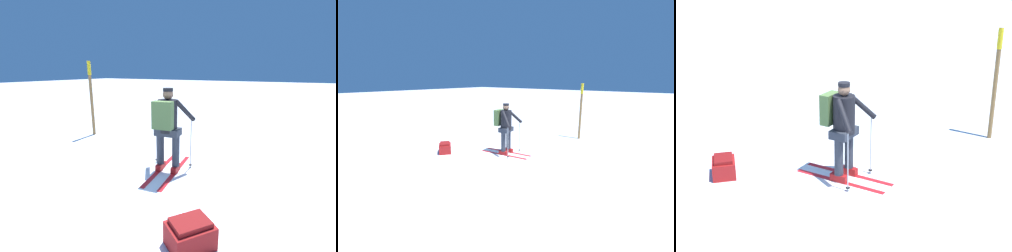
# 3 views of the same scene
# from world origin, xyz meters

# --- Properties ---
(ground_plane) EXTENTS (80.00, 80.00, 0.00)m
(ground_plane) POSITION_xyz_m (0.00, 0.00, 0.00)
(ground_plane) COLOR white
(skier) EXTENTS (1.72, 0.93, 1.67)m
(skier) POSITION_xyz_m (0.17, 0.08, 0.97)
(skier) COLOR red
(skier) RESTS_ON ground_plane
(dropped_backpack) EXTENTS (0.64, 0.62, 0.35)m
(dropped_backpack) POSITION_xyz_m (-1.46, -1.12, 0.16)
(dropped_backpack) COLOR maroon
(dropped_backpack) RESTS_ON ground_plane
(trail_marker) EXTENTS (0.10, 0.10, 2.26)m
(trail_marker) POSITION_xyz_m (1.40, 3.44, 1.31)
(trail_marker) COLOR olive
(trail_marker) RESTS_ON ground_plane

